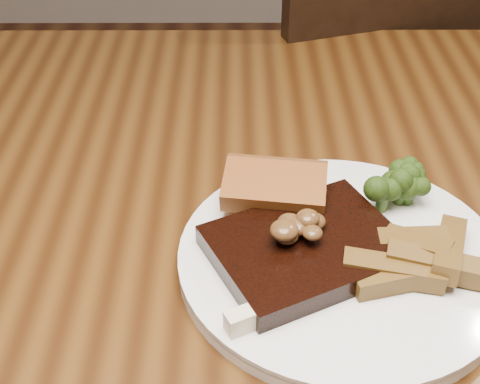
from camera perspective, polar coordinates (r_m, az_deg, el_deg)
The scene contains 9 objects.
dining_table at distance 0.72m, azimuth -0.40°, elevation -7.98°, with size 1.60×0.90×0.75m.
chair_far at distance 1.31m, azimuth 10.37°, elevation 6.41°, with size 0.55×0.55×0.93m.
plate at distance 0.61m, azimuth 8.60°, elevation -5.80°, with size 0.29×0.29×0.01m, color white.
steak at distance 0.59m, azimuth 5.69°, elevation -4.93°, with size 0.16×0.12×0.02m, color black.
steak_bone at distance 0.55m, azimuth 6.15°, elevation -8.92°, with size 0.15×0.01×0.02m, color beige.
mushroom_pile at distance 0.58m, azimuth 5.05°, elevation -2.53°, with size 0.07×0.07×0.03m, color brown, non-canonical shape.
garlic_bread at distance 0.64m, azimuth 2.90°, elevation -0.98°, with size 0.10×0.05×0.02m, color brown.
potato_wedges at distance 0.61m, azimuth 14.10°, elevation -3.95°, with size 0.11×0.11×0.02m, color brown, non-canonical shape.
broccoli_cluster at distance 0.67m, azimuth 12.77°, elevation 1.04°, with size 0.07×0.07×0.04m, color #293E0E, non-canonical shape.
Camera 1 is at (0.00, -0.51, 1.17)m, focal length 50.00 mm.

